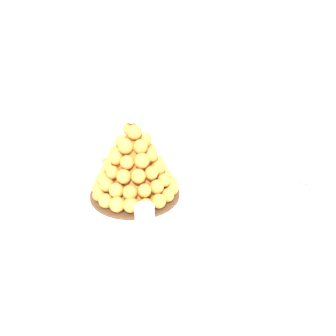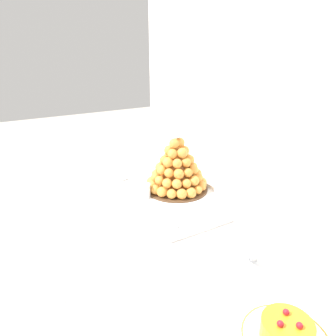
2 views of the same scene
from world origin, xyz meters
The scene contains 9 objects.
buffet_table centered at (0.00, 0.00, 0.69)m, with size 1.70×0.81×0.80m.
serving_tray centered at (-0.26, 0.05, 0.81)m, with size 0.63×0.36×0.02m.
croquembouche centered at (-0.26, 0.10, 0.91)m, with size 0.26×0.26×0.26m.
dessert_cup_left centered at (-0.49, -0.06, 0.84)m, with size 0.06×0.06×0.06m.
dessert_cup_mid_left centered at (-0.26, -0.05, 0.84)m, with size 0.05×0.05×0.06m.
dessert_cup_centre centered at (-0.03, -0.07, 0.84)m, with size 0.05×0.05×0.06m.
macaron_goblet centered at (0.25, 0.03, 0.95)m, with size 0.12×0.12×0.24m.
fruit_tart_plate centered at (0.47, -0.09, 0.82)m, with size 0.19×0.19×0.06m.
wine_glass centered at (-0.34, 0.18, 0.92)m, with size 0.07×0.07×0.16m.
Camera 2 is at (0.77, -0.56, 1.38)m, focal length 34.16 mm.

